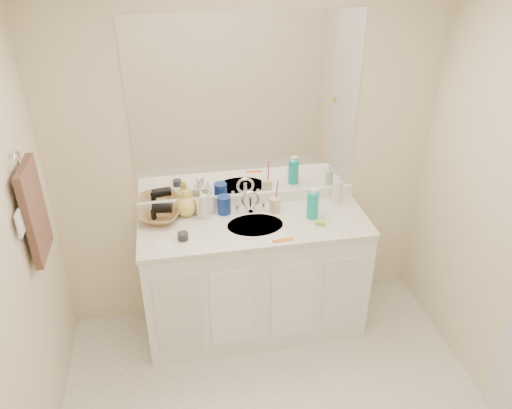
% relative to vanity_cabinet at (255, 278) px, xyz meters
% --- Properties ---
extents(wall_back, '(2.60, 0.02, 2.40)m').
position_rel_vanity_cabinet_xyz_m(wall_back, '(0.00, 0.28, 0.77)').
color(wall_back, '#F2E2BE').
rests_on(wall_back, floor).
extents(vanity_cabinet, '(1.50, 0.55, 0.85)m').
position_rel_vanity_cabinet_xyz_m(vanity_cabinet, '(0.00, 0.00, 0.00)').
color(vanity_cabinet, white).
rests_on(vanity_cabinet, floor).
extents(countertop, '(1.52, 0.57, 0.03)m').
position_rel_vanity_cabinet_xyz_m(countertop, '(0.00, 0.00, 0.44)').
color(countertop, silver).
rests_on(countertop, vanity_cabinet).
extents(backsplash, '(1.52, 0.03, 0.08)m').
position_rel_vanity_cabinet_xyz_m(backsplash, '(0.00, 0.26, 0.50)').
color(backsplash, white).
rests_on(backsplash, countertop).
extents(sink_basin, '(0.37, 0.37, 0.02)m').
position_rel_vanity_cabinet_xyz_m(sink_basin, '(0.00, -0.02, 0.44)').
color(sink_basin, beige).
rests_on(sink_basin, countertop).
extents(faucet, '(0.02, 0.02, 0.11)m').
position_rel_vanity_cabinet_xyz_m(faucet, '(0.00, 0.16, 0.51)').
color(faucet, silver).
rests_on(faucet, countertop).
extents(mirror, '(1.48, 0.01, 1.20)m').
position_rel_vanity_cabinet_xyz_m(mirror, '(0.00, 0.27, 1.14)').
color(mirror, white).
rests_on(mirror, wall_back).
extents(blue_mug, '(0.10, 0.10, 0.13)m').
position_rel_vanity_cabinet_xyz_m(blue_mug, '(-0.18, 0.17, 0.52)').
color(blue_mug, navy).
rests_on(blue_mug, countertop).
extents(tan_cup, '(0.08, 0.08, 0.10)m').
position_rel_vanity_cabinet_xyz_m(tan_cup, '(0.16, 0.13, 0.51)').
color(tan_cup, beige).
rests_on(tan_cup, countertop).
extents(toothbrush, '(0.02, 0.04, 0.20)m').
position_rel_vanity_cabinet_xyz_m(toothbrush, '(0.17, 0.13, 0.60)').
color(toothbrush, '#E13B64').
rests_on(toothbrush, tan_cup).
extents(mouthwash_bottle, '(0.09, 0.09, 0.19)m').
position_rel_vanity_cabinet_xyz_m(mouthwash_bottle, '(0.39, 0.01, 0.55)').
color(mouthwash_bottle, '#0EA994').
rests_on(mouthwash_bottle, countertop).
extents(clear_pump_bottle, '(0.07, 0.07, 0.17)m').
position_rel_vanity_cabinet_xyz_m(clear_pump_bottle, '(0.62, 0.17, 0.54)').
color(clear_pump_bottle, silver).
rests_on(clear_pump_bottle, countertop).
extents(soap_dish, '(0.10, 0.08, 0.01)m').
position_rel_vanity_cabinet_xyz_m(soap_dish, '(0.41, -0.11, 0.46)').
color(soap_dish, white).
rests_on(soap_dish, countertop).
extents(green_soap, '(0.07, 0.06, 0.02)m').
position_rel_vanity_cabinet_xyz_m(green_soap, '(0.41, -0.11, 0.48)').
color(green_soap, '#81DD36').
rests_on(green_soap, soap_dish).
extents(orange_comb, '(0.13, 0.04, 0.01)m').
position_rel_vanity_cabinet_xyz_m(orange_comb, '(0.14, -0.23, 0.46)').
color(orange_comb, orange).
rests_on(orange_comb, countertop).
extents(dark_jar, '(0.08, 0.08, 0.05)m').
position_rel_vanity_cabinet_xyz_m(dark_jar, '(-0.47, -0.11, 0.48)').
color(dark_jar, '#252428').
rests_on(dark_jar, countertop).
extents(extra_white_bottle, '(0.06, 0.06, 0.17)m').
position_rel_vanity_cabinet_xyz_m(extra_white_bottle, '(-0.32, 0.13, 0.54)').
color(extra_white_bottle, silver).
rests_on(extra_white_bottle, countertop).
extents(soap_bottle_white, '(0.08, 0.08, 0.17)m').
position_rel_vanity_cabinet_xyz_m(soap_bottle_white, '(-0.27, 0.20, 0.54)').
color(soap_bottle_white, white).
rests_on(soap_bottle_white, countertop).
extents(soap_bottle_cream, '(0.09, 0.09, 0.18)m').
position_rel_vanity_cabinet_xyz_m(soap_bottle_cream, '(-0.33, 0.17, 0.54)').
color(soap_bottle_cream, beige).
rests_on(soap_bottle_cream, countertop).
extents(soap_bottle_yellow, '(0.16, 0.16, 0.18)m').
position_rel_vanity_cabinet_xyz_m(soap_bottle_yellow, '(-0.43, 0.19, 0.55)').
color(soap_bottle_yellow, '#DEC956').
rests_on(soap_bottle_yellow, countertop).
extents(wicker_basket, '(0.32, 0.32, 0.06)m').
position_rel_vanity_cabinet_xyz_m(wicker_basket, '(-0.61, 0.15, 0.49)').
color(wicker_basket, olive).
rests_on(wicker_basket, countertop).
extents(hair_dryer, '(0.14, 0.08, 0.06)m').
position_rel_vanity_cabinet_xyz_m(hair_dryer, '(-0.59, 0.15, 0.54)').
color(hair_dryer, black).
rests_on(hair_dryer, wicker_basket).
extents(towel_ring, '(0.01, 0.11, 0.11)m').
position_rel_vanity_cabinet_xyz_m(towel_ring, '(-1.27, -0.25, 1.12)').
color(towel_ring, silver).
rests_on(towel_ring, wall_left).
extents(hand_towel, '(0.04, 0.32, 0.55)m').
position_rel_vanity_cabinet_xyz_m(hand_towel, '(-1.25, -0.25, 0.82)').
color(hand_towel, '#402A22').
rests_on(hand_towel, towel_ring).
extents(switch_plate, '(0.01, 0.08, 0.13)m').
position_rel_vanity_cabinet_xyz_m(switch_plate, '(-1.27, -0.45, 0.88)').
color(switch_plate, white).
rests_on(switch_plate, wall_left).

